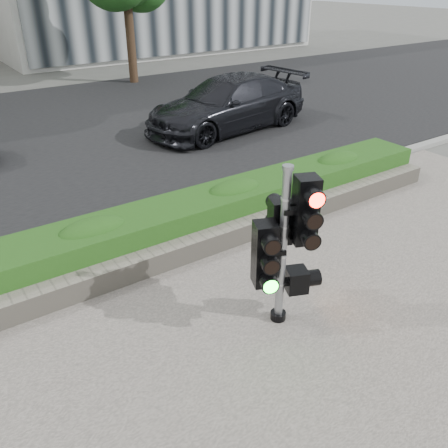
% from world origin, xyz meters
% --- Properties ---
extents(ground, '(120.00, 120.00, 0.00)m').
position_xyz_m(ground, '(0.00, 0.00, 0.00)').
color(ground, '#51514C').
rests_on(ground, ground).
extents(road, '(60.00, 13.00, 0.02)m').
position_xyz_m(road, '(0.00, 10.00, 0.01)').
color(road, black).
rests_on(road, ground).
extents(curb, '(60.00, 0.25, 0.12)m').
position_xyz_m(curb, '(0.00, 3.15, 0.06)').
color(curb, gray).
rests_on(curb, ground).
extents(stone_wall, '(12.00, 0.32, 0.34)m').
position_xyz_m(stone_wall, '(0.00, 1.90, 0.20)').
color(stone_wall, gray).
rests_on(stone_wall, sidewalk).
extents(hedge, '(12.00, 1.00, 0.68)m').
position_xyz_m(hedge, '(0.00, 2.55, 0.37)').
color(hedge, '#3A8428').
rests_on(hedge, sidewalk).
extents(traffic_signal, '(0.82, 0.69, 2.21)m').
position_xyz_m(traffic_signal, '(0.35, -0.10, 1.25)').
color(traffic_signal, black).
rests_on(traffic_signal, sidewalk).
extents(car_dark, '(5.46, 2.76, 1.52)m').
position_xyz_m(car_dark, '(4.82, 7.52, 0.78)').
color(car_dark, black).
rests_on(car_dark, road).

